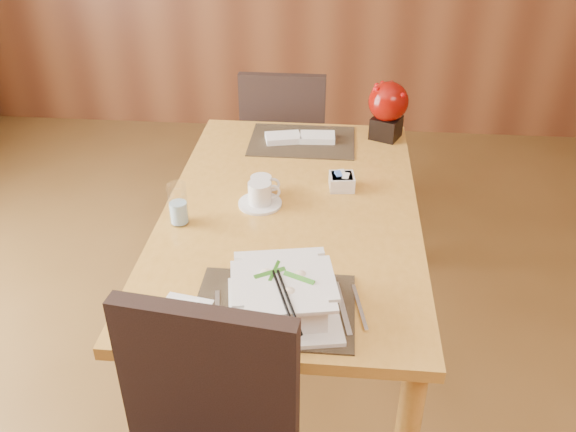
# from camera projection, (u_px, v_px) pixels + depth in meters

# --- Properties ---
(dining_table) EXTENTS (0.90, 1.50, 0.75)m
(dining_table) POSITION_uv_depth(u_px,v_px,m) (291.00, 230.00, 2.22)
(dining_table) COLOR gold
(dining_table) RESTS_ON ground
(placemat_near) EXTENTS (0.45, 0.33, 0.01)m
(placemat_near) POSITION_uv_depth(u_px,v_px,m) (274.00, 308.00, 1.70)
(placemat_near) COLOR black
(placemat_near) RESTS_ON dining_table
(placemat_far) EXTENTS (0.45, 0.33, 0.01)m
(placemat_far) POSITION_uv_depth(u_px,v_px,m) (302.00, 141.00, 2.63)
(placemat_far) COLOR black
(placemat_far) RESTS_ON dining_table
(soup_setting) EXTENTS (0.35, 0.35, 0.12)m
(soup_setting) POSITION_uv_depth(u_px,v_px,m) (283.00, 297.00, 1.66)
(soup_setting) COLOR silver
(soup_setting) RESTS_ON dining_table
(coffee_cup) EXTENTS (0.16, 0.16, 0.09)m
(coffee_cup) POSITION_uv_depth(u_px,v_px,m) (260.00, 195.00, 2.17)
(coffee_cup) COLOR silver
(coffee_cup) RESTS_ON dining_table
(water_glass) EXTENTS (0.07, 0.07, 0.15)m
(water_glass) POSITION_uv_depth(u_px,v_px,m) (178.00, 204.00, 2.04)
(water_glass) COLOR silver
(water_glass) RESTS_ON dining_table
(creamer_jug) EXTENTS (0.11, 0.11, 0.07)m
(creamer_jug) POSITION_uv_depth(u_px,v_px,m) (261.00, 186.00, 2.23)
(creamer_jug) COLOR silver
(creamer_jug) RESTS_ON dining_table
(sugar_caddy) EXTENTS (0.10, 0.10, 0.05)m
(sugar_caddy) POSITION_uv_depth(u_px,v_px,m) (342.00, 182.00, 2.27)
(sugar_caddy) COLOR silver
(sugar_caddy) RESTS_ON dining_table
(berry_decor) EXTENTS (0.17, 0.17, 0.25)m
(berry_decor) POSITION_uv_depth(u_px,v_px,m) (388.00, 107.00, 2.59)
(berry_decor) COLOR black
(berry_decor) RESTS_ON dining_table
(napkins_far) EXTENTS (0.31, 0.14, 0.03)m
(napkins_far) POSITION_uv_depth(u_px,v_px,m) (303.00, 138.00, 2.62)
(napkins_far) COLOR white
(napkins_far) RESTS_ON dining_table
(bread_plate) EXTENTS (0.16, 0.16, 0.01)m
(bread_plate) POSITION_uv_depth(u_px,v_px,m) (182.00, 312.00, 1.69)
(bread_plate) COLOR silver
(bread_plate) RESTS_ON dining_table
(far_chair) EXTENTS (0.43, 0.44, 0.93)m
(far_chair) POSITION_uv_depth(u_px,v_px,m) (285.00, 143.00, 3.14)
(far_chair) COLOR black
(far_chair) RESTS_ON ground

